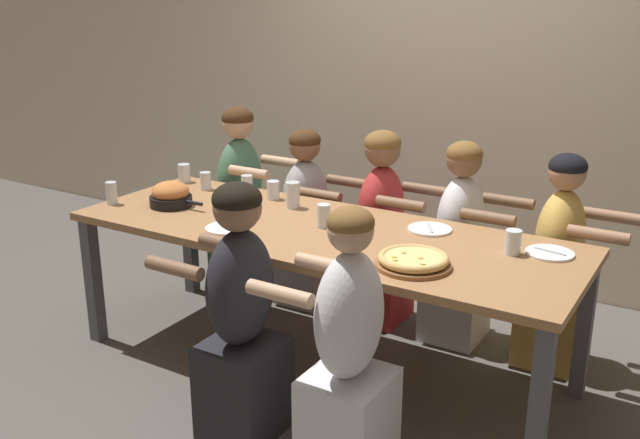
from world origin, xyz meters
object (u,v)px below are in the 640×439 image
Objects in this scene: skillet_bowl at (171,195)px; empty_plate_c at (430,229)px; empty_plate_a at (550,253)px; empty_plate_b at (227,228)px; diner_far_center at (380,234)px; diner_far_left at (241,205)px; drinking_glass_e at (324,218)px; drinking_glass_c at (513,244)px; drinking_glass_g at (273,191)px; drinking_glass_f at (184,174)px; diner_near_midright at (348,358)px; pizza_board_main at (413,260)px; diner_far_midleft at (306,224)px; drinking_glass_d at (247,185)px; drinking_glass_b at (112,194)px; diner_far_midright at (459,251)px; diner_far_right at (557,271)px; drinking_glass_h at (206,182)px; diner_near_center at (241,322)px.

empty_plate_c is (1.39, 0.35, -0.06)m from skillet_bowl.
empty_plate_a is 0.99× the size of empty_plate_b.
diner_far_left is at bearing -90.00° from diner_far_center.
drinking_glass_e is 0.10× the size of diner_far_left.
drinking_glass_c is 1.07× the size of drinking_glass_g.
skillet_bowl is 1.54× the size of empty_plate_b.
diner_near_midright reaches higher than drinking_glass_f.
pizza_board_main is at bearing 1.04° from empty_plate_b.
skillet_bowl is 0.92m from diner_far_midleft.
pizza_board_main is at bearing -7.94° from diner_near_midright.
drinking_glass_d is at bearing 175.51° from empty_plate_c.
diner_far_center reaches higher than empty_plate_a.
drinking_glass_d is at bearing 49.94° from drinking_glass_b.
drinking_glass_d is at bearing 1.64° from drinking_glass_f.
drinking_glass_d is 0.09× the size of diner_far_midright.
skillet_bowl reaches higher than empty_plate_a.
drinking_glass_f is (-0.47, -0.01, 0.01)m from drinking_glass_d.
skillet_bowl is 1.43m from empty_plate_c.
diner_far_right reaches higher than drinking_glass_e.
drinking_glass_h reaches higher than empty_plate_c.
drinking_glass_g is 0.46m from drinking_glass_h.
empty_plate_c is (-0.13, 0.49, -0.02)m from pizza_board_main.
drinking_glass_g is at bearing -54.26° from diner_far_center.
drinking_glass_h reaches higher than drinking_glass_d.
diner_far_center is (0.39, 0.93, -0.23)m from empty_plate_b.
drinking_glass_d is at bearing -65.78° from diner_far_center.
diner_far_midleft reaches higher than drinking_glass_h.
diner_near_center is 1.02× the size of diner_far_right.
diner_far_center is 1.04× the size of diner_far_midleft.
drinking_glass_f is at bearing -63.49° from diner_far_midleft.
diner_far_midright is (1.70, 0.91, -0.30)m from drinking_glass_b.
empty_plate_b is 1.01× the size of empty_plate_c.
drinking_glass_h is at bearing -16.29° from drinking_glass_f.
diner_far_left is (-1.63, 0.91, -0.24)m from pizza_board_main.
diner_far_midleft is (-0.01, 0.36, -0.30)m from drinking_glass_g.
drinking_glass_e is 0.10× the size of diner_far_midright.
drinking_glass_c is 1.10m from diner_far_center.
diner_near_midright is 1.03× the size of diner_far_midleft.
empty_plate_c is 1.67m from drinking_glass_f.
drinking_glass_g is at bearing 4.97° from drinking_glass_h.
diner_near_center is at bearing -19.07° from diner_far_midright.
empty_plate_c is 1.57m from diner_far_left.
diner_far_center is at bearing 36.90° from drinking_glass_b.
drinking_glass_b is 1.24× the size of drinking_glass_d.
diner_far_midright is (1.21, 0.32, -0.28)m from drinking_glass_d.
drinking_glass_h is (0.23, -0.07, -0.00)m from drinking_glass_f.
diner_near_midright is 2.08m from diner_far_left.
diner_far_midleft is at bearing -90.00° from diner_far_midright.
drinking_glass_h is 0.09× the size of diner_far_left.
diner_near_center is 1.05× the size of diner_far_midleft.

